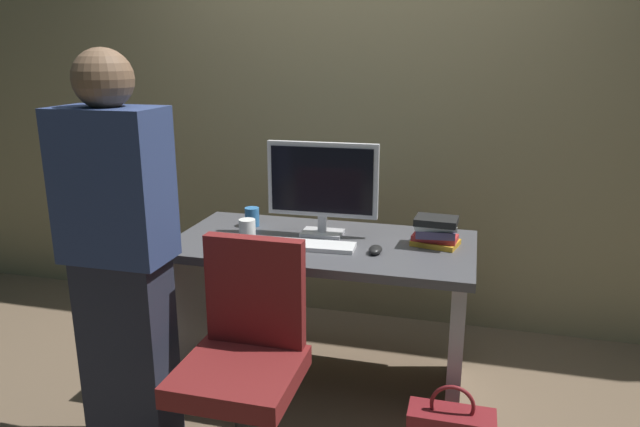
{
  "coord_description": "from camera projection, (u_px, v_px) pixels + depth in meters",
  "views": [
    {
      "loc": [
        0.66,
        -2.56,
        1.63
      ],
      "look_at": [
        0.0,
        -0.05,
        0.9
      ],
      "focal_mm": 32.98,
      "sensor_mm": 36.0,
      "label": 1
    }
  ],
  "objects": [
    {
      "name": "keyboard",
      "position": [
        308.0,
        245.0,
        2.69
      ],
      "size": [
        0.44,
        0.15,
        0.02
      ],
      "primitive_type": "cube",
      "rotation": [
        0.0,
        0.0,
        0.05
      ],
      "color": "white",
      "rests_on": "desk"
    },
    {
      "name": "person_at_desk",
      "position": [
        121.0,
        261.0,
        2.27
      ],
      "size": [
        0.4,
        0.24,
        1.64
      ],
      "color": "#262838",
      "rests_on": "ground"
    },
    {
      "name": "monitor",
      "position": [
        322.0,
        184.0,
        2.82
      ],
      "size": [
        0.54,
        0.14,
        0.46
      ],
      "color": "silver",
      "rests_on": "desk"
    },
    {
      "name": "book_stack",
      "position": [
        435.0,
        232.0,
        2.7
      ],
      "size": [
        0.23,
        0.19,
        0.14
      ],
      "color": "gold",
      "rests_on": "desk"
    },
    {
      "name": "wall_back",
      "position": [
        361.0,
        73.0,
        3.42
      ],
      "size": [
        6.4,
        0.1,
        3.0
      ],
      "primitive_type": "cube",
      "color": "#8C7F5B",
      "rests_on": "ground"
    },
    {
      "name": "mouse",
      "position": [
        375.0,
        250.0,
        2.62
      ],
      "size": [
        0.06,
        0.1,
        0.03
      ],
      "primitive_type": "ellipsoid",
      "color": "black",
      "rests_on": "desk"
    },
    {
      "name": "cup_near_keyboard",
      "position": [
        247.0,
        229.0,
        2.8
      ],
      "size": [
        0.08,
        0.08,
        0.1
      ],
      "primitive_type": "cylinder",
      "color": "white",
      "rests_on": "desk"
    },
    {
      "name": "cup_by_monitor",
      "position": [
        252.0,
        217.0,
        3.02
      ],
      "size": [
        0.07,
        0.07,
        0.1
      ],
      "primitive_type": "cylinder",
      "color": "#3372B2",
      "rests_on": "desk"
    },
    {
      "name": "desk",
      "position": [
        323.0,
        287.0,
        2.85
      ],
      "size": [
        1.42,
        0.72,
        0.75
      ],
      "color": "#4C4C51",
      "rests_on": "ground"
    },
    {
      "name": "ground_plane",
      "position": [
        323.0,
        382.0,
        2.99
      ],
      "size": [
        9.0,
        9.0,
        0.0
      ],
      "primitive_type": "plane",
      "color": "brown"
    },
    {
      "name": "office_chair",
      "position": [
        245.0,
        375.0,
        2.25
      ],
      "size": [
        0.52,
        0.52,
        0.94
      ],
      "color": "black",
      "rests_on": "ground"
    }
  ]
}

